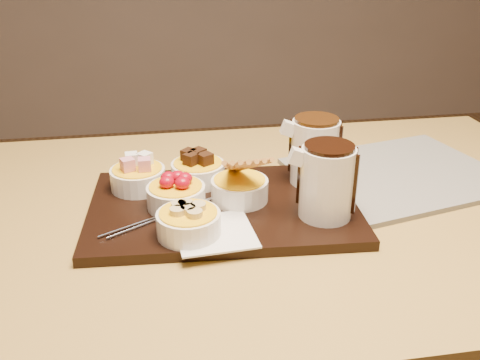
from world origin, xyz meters
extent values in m
cube|color=#B18D41|center=(0.00, 0.00, 0.73)|extent=(1.20, 0.80, 0.04)
cylinder|color=#B18D41|center=(-0.54, 0.34, 0.35)|extent=(0.06, 0.06, 0.71)
cylinder|color=#B18D41|center=(0.54, 0.34, 0.35)|extent=(0.06, 0.06, 0.71)
cube|color=black|center=(-0.11, -0.02, 0.76)|extent=(0.48, 0.33, 0.02)
cube|color=white|center=(-0.14, -0.11, 0.77)|extent=(0.13, 0.13, 0.00)
cylinder|color=white|center=(-0.26, 0.07, 0.79)|extent=(0.10, 0.10, 0.04)
cylinder|color=white|center=(-0.15, 0.08, 0.79)|extent=(0.10, 0.10, 0.04)
cylinder|color=white|center=(-0.19, -0.02, 0.79)|extent=(0.10, 0.10, 0.04)
cylinder|color=white|center=(-0.08, -0.01, 0.79)|extent=(0.10, 0.10, 0.04)
cylinder|color=white|center=(-0.18, -0.11, 0.79)|extent=(0.10, 0.10, 0.04)
cylinder|color=silver|center=(0.05, -0.09, 0.83)|extent=(0.09, 0.09, 0.12)
cylinder|color=silver|center=(0.07, 0.04, 0.83)|extent=(0.09, 0.09, 0.12)
cube|color=beige|center=(0.25, 0.07, 0.76)|extent=(0.44, 0.38, 0.01)
camera|label=1|loc=(-0.22, -0.83, 1.20)|focal=40.00mm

